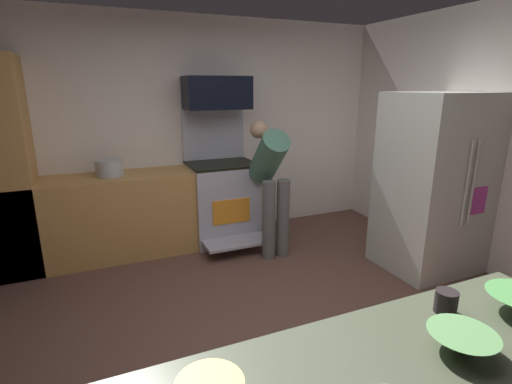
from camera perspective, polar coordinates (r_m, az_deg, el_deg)
ground_plane at (r=3.09m, az=1.45°, el=-20.90°), size 5.20×4.80×0.02m
wall_back at (r=4.74m, az=-10.46°, el=8.99°), size 5.20×0.12×2.60m
lower_cabinet_run at (r=4.45m, az=-20.21°, el=-3.39°), size 2.40×0.60×0.90m
oven_range at (r=4.62m, az=-5.07°, el=-0.94°), size 0.76×0.97×1.56m
microwave at (r=4.52m, az=-5.83°, el=14.47°), size 0.74×0.38×0.37m
refrigerator at (r=4.20m, az=24.86°, el=1.15°), size 0.89×0.80×1.76m
person_cook at (r=4.16m, az=2.12°, el=2.28°), size 0.31×0.67×1.45m
mixing_bowl_large at (r=1.65m, az=28.24°, el=-19.03°), size 0.24×0.24×0.07m
mug_coffee at (r=1.85m, az=26.41°, el=-14.39°), size 0.09×0.09×0.10m
stock_pot at (r=4.31m, az=-20.95°, el=3.36°), size 0.28×0.28×0.17m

